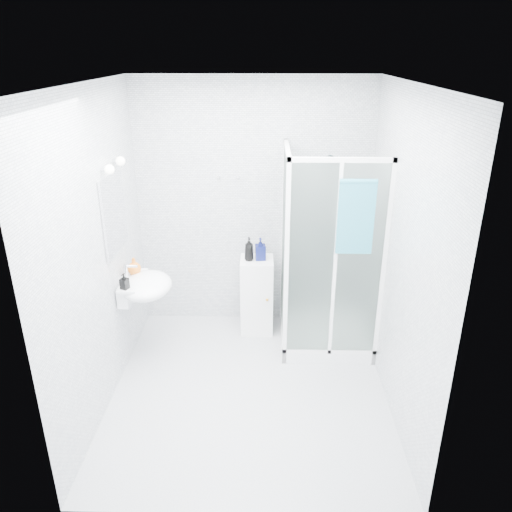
{
  "coord_description": "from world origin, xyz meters",
  "views": [
    {
      "loc": [
        0.15,
        -3.65,
        2.83
      ],
      "look_at": [
        0.05,
        0.35,
        1.15
      ],
      "focal_mm": 35.0,
      "sensor_mm": 36.0,
      "label": 1
    }
  ],
  "objects_px": {
    "shower_enclosure": "(319,305)",
    "storage_cabinet": "(257,295)",
    "wall_basin": "(144,286)",
    "soap_dispenser_orange": "(134,266)",
    "hand_towel": "(356,215)",
    "shampoo_bottle_a": "(249,249)",
    "shampoo_bottle_b": "(260,249)",
    "soap_dispenser_black": "(124,281)"
  },
  "relations": [
    {
      "from": "shampoo_bottle_b",
      "to": "soap_dispenser_black",
      "type": "bearing_deg",
      "value": -146.25
    },
    {
      "from": "hand_towel",
      "to": "storage_cabinet",
      "type": "bearing_deg",
      "value": 141.62
    },
    {
      "from": "wall_basin",
      "to": "shampoo_bottle_a",
      "type": "height_order",
      "value": "shampoo_bottle_a"
    },
    {
      "from": "storage_cabinet",
      "to": "shampoo_bottle_a",
      "type": "relative_size",
      "value": 3.33
    },
    {
      "from": "storage_cabinet",
      "to": "shampoo_bottle_a",
      "type": "xyz_separation_m",
      "value": [
        -0.08,
        -0.02,
        0.53
      ]
    },
    {
      "from": "storage_cabinet",
      "to": "soap_dispenser_black",
      "type": "relative_size",
      "value": 5.69
    },
    {
      "from": "storage_cabinet",
      "to": "shampoo_bottle_b",
      "type": "xyz_separation_m",
      "value": [
        0.04,
        0.01,
        0.53
      ]
    },
    {
      "from": "shampoo_bottle_a",
      "to": "wall_basin",
      "type": "bearing_deg",
      "value": -148.95
    },
    {
      "from": "soap_dispenser_black",
      "to": "storage_cabinet",
      "type": "bearing_deg",
      "value": 34.21
    },
    {
      "from": "shower_enclosure",
      "to": "wall_basin",
      "type": "bearing_deg",
      "value": -169.19
    },
    {
      "from": "storage_cabinet",
      "to": "hand_towel",
      "type": "xyz_separation_m",
      "value": [
        0.85,
        -0.67,
        1.11
      ]
    },
    {
      "from": "wall_basin",
      "to": "shampoo_bottle_b",
      "type": "xyz_separation_m",
      "value": [
        1.06,
        0.6,
        0.14
      ]
    },
    {
      "from": "wall_basin",
      "to": "soap_dispenser_orange",
      "type": "height_order",
      "value": "soap_dispenser_orange"
    },
    {
      "from": "shampoo_bottle_b",
      "to": "soap_dispenser_black",
      "type": "height_order",
      "value": "shampoo_bottle_b"
    },
    {
      "from": "soap_dispenser_orange",
      "to": "hand_towel",
      "type": "bearing_deg",
      "value": -5.9
    },
    {
      "from": "shampoo_bottle_b",
      "to": "soap_dispenser_orange",
      "type": "bearing_deg",
      "value": -157.78
    },
    {
      "from": "wall_basin",
      "to": "soap_dispenser_orange",
      "type": "bearing_deg",
      "value": 132.07
    },
    {
      "from": "soap_dispenser_orange",
      "to": "shampoo_bottle_b",
      "type": "bearing_deg",
      "value": 22.22
    },
    {
      "from": "wall_basin",
      "to": "shampoo_bottle_b",
      "type": "height_order",
      "value": "shampoo_bottle_b"
    },
    {
      "from": "storage_cabinet",
      "to": "soap_dispenser_orange",
      "type": "distance_m",
      "value": 1.34
    },
    {
      "from": "soap_dispenser_orange",
      "to": "wall_basin",
      "type": "bearing_deg",
      "value": -47.93
    },
    {
      "from": "shampoo_bottle_a",
      "to": "shampoo_bottle_b",
      "type": "bearing_deg",
      "value": 13.56
    },
    {
      "from": "shower_enclosure",
      "to": "storage_cabinet",
      "type": "relative_size",
      "value": 2.44
    },
    {
      "from": "wall_basin",
      "to": "shampoo_bottle_a",
      "type": "distance_m",
      "value": 1.12
    },
    {
      "from": "hand_towel",
      "to": "shampoo_bottle_a",
      "type": "bearing_deg",
      "value": 144.78
    },
    {
      "from": "shower_enclosure",
      "to": "storage_cabinet",
      "type": "height_order",
      "value": "shower_enclosure"
    },
    {
      "from": "shampoo_bottle_b",
      "to": "hand_towel",
      "type": "bearing_deg",
      "value": -40.0
    },
    {
      "from": "hand_towel",
      "to": "shampoo_bottle_a",
      "type": "xyz_separation_m",
      "value": [
        -0.93,
        0.66,
        -0.58
      ]
    },
    {
      "from": "soap_dispenser_orange",
      "to": "soap_dispenser_black",
      "type": "xyz_separation_m",
      "value": [
        -0.01,
        -0.31,
        -0.01
      ]
    },
    {
      "from": "shower_enclosure",
      "to": "soap_dispenser_black",
      "type": "relative_size",
      "value": 13.88
    },
    {
      "from": "shower_enclosure",
      "to": "storage_cabinet",
      "type": "distance_m",
      "value": 0.69
    },
    {
      "from": "storage_cabinet",
      "to": "hand_towel",
      "type": "distance_m",
      "value": 1.55
    },
    {
      "from": "storage_cabinet",
      "to": "soap_dispenser_orange",
      "type": "bearing_deg",
      "value": -158.43
    },
    {
      "from": "shampoo_bottle_a",
      "to": "storage_cabinet",
      "type": "bearing_deg",
      "value": 12.34
    },
    {
      "from": "shower_enclosure",
      "to": "soap_dispenser_orange",
      "type": "relative_size",
      "value": 12.41
    },
    {
      "from": "wall_basin",
      "to": "storage_cabinet",
      "type": "xyz_separation_m",
      "value": [
        1.03,
        0.59,
        -0.39
      ]
    },
    {
      "from": "wall_basin",
      "to": "shampoo_bottle_b",
      "type": "bearing_deg",
      "value": 29.39
    },
    {
      "from": "shower_enclosure",
      "to": "soap_dispenser_orange",
      "type": "bearing_deg",
      "value": -173.66
    },
    {
      "from": "hand_towel",
      "to": "soap_dispenser_orange",
      "type": "relative_size",
      "value": 4.06
    },
    {
      "from": "shower_enclosure",
      "to": "hand_towel",
      "type": "bearing_deg",
      "value": -61.03
    },
    {
      "from": "shampoo_bottle_a",
      "to": "shampoo_bottle_b",
      "type": "height_order",
      "value": "shampoo_bottle_a"
    },
    {
      "from": "shampoo_bottle_a",
      "to": "shower_enclosure",
      "type": "bearing_deg",
      "value": -19.82
    }
  ]
}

